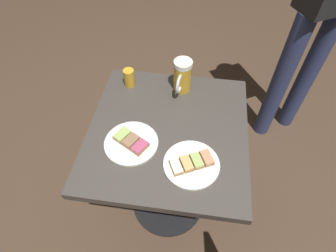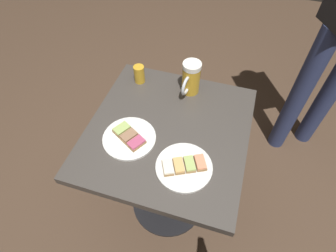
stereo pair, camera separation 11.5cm
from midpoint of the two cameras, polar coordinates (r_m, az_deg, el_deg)
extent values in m
plane|color=#4C3828|center=(1.80, -1.89, -15.48)|extent=(6.00, 6.00, 0.00)
cylinder|color=black|center=(1.80, -1.89, -15.38)|extent=(0.44, 0.44, 0.01)
cylinder|color=black|center=(1.47, -2.26, -9.76)|extent=(0.09, 0.09, 0.71)
cube|color=#423D38|center=(1.18, -2.79, -1.34)|extent=(0.70, 0.67, 0.04)
cylinder|color=white|center=(1.13, -10.51, -3.66)|extent=(0.22, 0.22, 0.01)
cube|color=#9E7547|center=(1.10, -8.81, -4.61)|extent=(0.08, 0.07, 0.01)
cube|color=#BC4C70|center=(1.09, -8.87, -4.31)|extent=(0.08, 0.07, 0.01)
cube|color=#9E7547|center=(1.12, -10.59, -3.33)|extent=(0.08, 0.07, 0.01)
cube|color=#997051|center=(1.11, -10.66, -3.03)|extent=(0.08, 0.07, 0.01)
cube|color=#9E7547|center=(1.15, -12.29, -2.11)|extent=(0.08, 0.07, 0.01)
cube|color=#ADC66B|center=(1.14, -12.37, -1.81)|extent=(0.08, 0.07, 0.01)
cylinder|color=white|center=(1.06, 1.78, -8.13)|extent=(0.22, 0.22, 0.01)
cube|color=#9E7547|center=(1.06, 4.97, -6.89)|extent=(0.08, 0.06, 0.01)
cube|color=#EA8E66|center=(1.05, 5.01, -6.60)|extent=(0.07, 0.06, 0.01)
cube|color=#9E7547|center=(1.05, 2.86, -7.51)|extent=(0.08, 0.06, 0.01)
cube|color=#ADC66B|center=(1.04, 2.88, -7.23)|extent=(0.07, 0.06, 0.01)
cube|color=#9E7547|center=(1.04, 0.71, -8.13)|extent=(0.08, 0.06, 0.01)
cube|color=#E5B266|center=(1.04, 0.72, -7.85)|extent=(0.07, 0.06, 0.01)
cube|color=#9E7547|center=(1.04, -1.47, -8.75)|extent=(0.08, 0.06, 0.01)
cube|color=white|center=(1.03, -1.49, -8.47)|extent=(0.07, 0.06, 0.01)
cylinder|color=gold|center=(1.28, 0.42, 9.88)|extent=(0.08, 0.08, 0.14)
cylinder|color=white|center=(1.23, 0.45, 12.67)|extent=(0.08, 0.08, 0.02)
torus|color=silver|center=(1.24, -0.30, 8.57)|extent=(0.09, 0.03, 0.09)
cylinder|color=gold|center=(1.34, -10.51, 9.69)|extent=(0.05, 0.05, 0.09)
cylinder|color=navy|center=(1.88, 20.55, 8.32)|extent=(0.11, 0.11, 0.94)
cylinder|color=navy|center=(2.01, 25.55, 9.60)|extent=(0.11, 0.11, 0.94)
camera|label=1|loc=(0.06, -92.87, -3.54)|focal=29.40mm
camera|label=2|loc=(0.06, 87.13, 3.54)|focal=29.40mm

